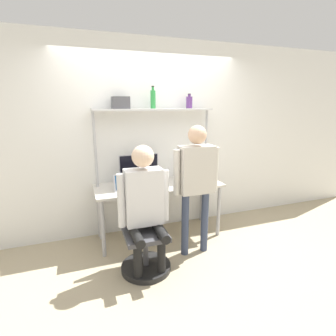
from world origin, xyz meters
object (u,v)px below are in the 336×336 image
person_seated (145,200)px  bottle_purple (189,102)px  monitor (139,167)px  storage_box (121,103)px  person_standing (196,175)px  office_chair (145,245)px  cell_phone (151,188)px  bottle_green (153,99)px  laptop (128,186)px

person_seated → bottle_purple: 1.61m
monitor → storage_box: (-0.21, 0.01, 0.86)m
person_standing → office_chair: bearing=-170.9°
cell_phone → person_standing: size_ratio=0.09×
bottle_green → monitor: bearing=-176.2°
person_standing → bottle_green: size_ratio=5.54×
office_chair → storage_box: (-0.06, 0.84, 1.57)m
laptop → storage_box: 1.07m
monitor → cell_phone: monitor is taller
laptop → bottle_green: size_ratio=1.19×
monitor → bottle_green: bearing=3.8°
monitor → person_standing: bearing=-54.0°
laptop → storage_box: size_ratio=1.61×
person_standing → storage_box: 1.33m
office_chair → bottle_green: size_ratio=3.18×
cell_phone → person_standing: bearing=-42.5°
person_seated → storage_box: bearing=94.0°
person_standing → bottle_purple: bearing=73.3°
person_standing → storage_box: (-0.73, 0.73, 0.83)m
laptop → bottle_green: 1.19m
person_seated → storage_box: (-0.06, 0.89, 1.01)m
person_standing → storage_box: storage_box is taller
monitor → person_seated: person_seated is taller
person_seated → laptop: bearing=96.2°
bottle_green → storage_box: 0.43m
laptop → cell_phone: bearing=-4.6°
laptop → person_standing: (0.74, -0.43, 0.19)m
cell_phone → office_chair: 0.75m
person_standing → bottle_purple: bottle_purple is taller
person_seated → monitor: bearing=80.1°
person_standing → bottle_green: bottle_green is taller
person_seated → person_standing: bearing=12.7°
bottle_purple → person_standing: bearing=-106.7°
person_standing → monitor: bearing=126.0°
laptop → storage_box: storage_box is taller
office_chair → bottle_purple: bearing=43.3°
monitor → storage_box: 0.88m
cell_phone → bottle_purple: 1.31m
bottle_green → cell_phone: bearing=-114.1°
office_chair → person_standing: size_ratio=0.57×
bottle_green → storage_box: size_ratio=1.35×
office_chair → person_seated: size_ratio=0.64×
cell_phone → bottle_green: 1.18m
office_chair → storage_box: 1.78m
storage_box → office_chair: bearing=-85.8°
office_chair → bottle_purple: bottle_purple is taller
office_chair → person_standing: 1.00m
office_chair → bottle_green: 1.86m
laptop → office_chair: size_ratio=0.38×
monitor → person_standing: size_ratio=0.34×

